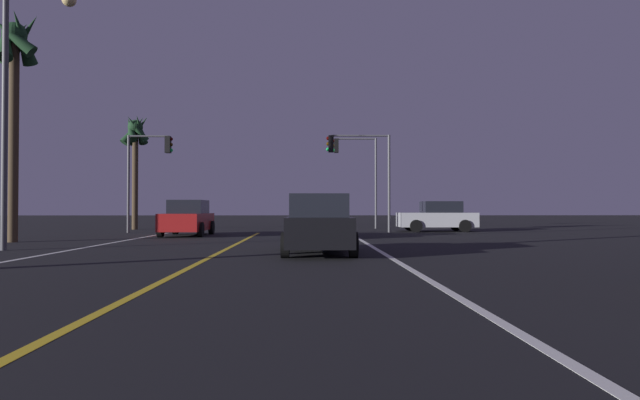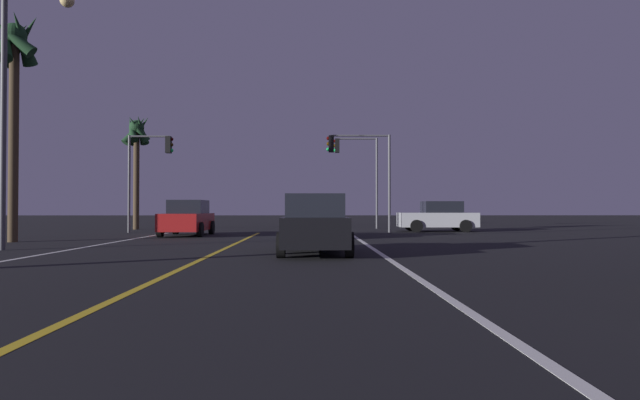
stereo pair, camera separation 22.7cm
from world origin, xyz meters
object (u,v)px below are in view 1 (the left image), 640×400
traffic_light_near_right (358,159)px  palm_tree_left_far (136,138)px  car_lead_same_lane (318,225)px  car_ahead_far (313,219)px  palm_tree_left_mid (15,58)px  car_oncoming (188,218)px  traffic_light_near_left (150,161)px  street_lamp_left_mid (21,85)px  car_crossing_side (438,217)px  traffic_light_far_right (356,162)px

traffic_light_near_right → palm_tree_left_far: size_ratio=0.74×
car_lead_same_lane → traffic_light_near_right: (2.45, 13.23, 3.14)m
car_ahead_far → car_lead_same_lane: bearing=-179.7°
palm_tree_left_mid → palm_tree_left_far: palm_tree_left_mid is taller
car_oncoming → traffic_light_near_right: size_ratio=0.81×
traffic_light_near_left → street_lamp_left_mid: size_ratio=0.65×
car_lead_same_lane → traffic_light_near_left: (-8.78, 13.23, 3.04)m
car_lead_same_lane → car_crossing_side: 16.02m
car_oncoming → traffic_light_far_right: 12.81m
car_ahead_far → traffic_light_far_right: bearing=-15.6°
car_lead_same_lane → car_crossing_side: size_ratio=1.00×
palm_tree_left_far → car_crossing_side: bearing=-10.1°
car_crossing_side → palm_tree_left_far: palm_tree_left_far is taller
traffic_light_near_left → traffic_light_far_right: (11.59, 5.50, 0.45)m
car_crossing_side → car_ahead_far: (-7.08, -5.90, 0.00)m
traffic_light_near_right → street_lamp_left_mid: bearing=45.4°
traffic_light_near_right → car_oncoming: bearing=19.9°
traffic_light_near_right → palm_tree_left_far: palm_tree_left_far is taller
car_oncoming → traffic_light_far_right: traffic_light_far_right is taller
car_ahead_far → traffic_light_near_right: 6.20m
street_lamp_left_mid → palm_tree_left_mid: 5.10m
car_lead_same_lane → traffic_light_near_left: bearing=33.6°
car_ahead_far → traffic_light_near_left: size_ratio=0.82×
car_oncoming → traffic_light_near_left: traffic_light_near_left is taller
car_lead_same_lane → palm_tree_left_mid: 14.30m
traffic_light_near_left → traffic_light_far_right: traffic_light_far_right is taller
car_ahead_far → palm_tree_left_far: palm_tree_left_far is taller
car_crossing_side → palm_tree_left_far: bearing=-10.1°
traffic_light_near_right → traffic_light_near_left: traffic_light_near_right is taller
palm_tree_left_far → car_lead_same_lane: bearing=-58.1°
street_lamp_left_mid → palm_tree_left_far: (-1.73, 16.20, 0.53)m
traffic_light_near_right → traffic_light_far_right: size_ratio=0.90×
car_ahead_far → palm_tree_left_mid: bearing=104.9°
car_ahead_far → palm_tree_left_far: size_ratio=0.60×
traffic_light_far_right → palm_tree_left_far: 13.88m
car_lead_same_lane → car_crossing_side: bearing=-26.1°
car_crossing_side → street_lamp_left_mid: (-16.25, -13.01, 4.31)m
car_lead_same_lane → traffic_light_near_left: size_ratio=0.82×
street_lamp_left_mid → car_lead_same_lane: bearing=-8.5°
traffic_light_near_right → palm_tree_left_far: bearing=-18.0°
traffic_light_far_right → palm_tree_left_mid: bearing=42.6°
traffic_light_near_left → street_lamp_left_mid: street_lamp_left_mid is taller
traffic_light_far_right → car_ahead_far: bearing=74.4°
traffic_light_far_right → traffic_light_near_left: bearing=25.4°
street_lamp_left_mid → palm_tree_left_mid: (-2.44, 4.02, 1.99)m
car_oncoming → traffic_light_near_left: size_ratio=0.82×
traffic_light_near_left → palm_tree_left_far: 5.19m
palm_tree_left_mid → street_lamp_left_mid: bearing=-58.7°
car_lead_same_lane → car_oncoming: size_ratio=1.00×
car_crossing_side → palm_tree_left_far: (-17.99, 3.19, 4.83)m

